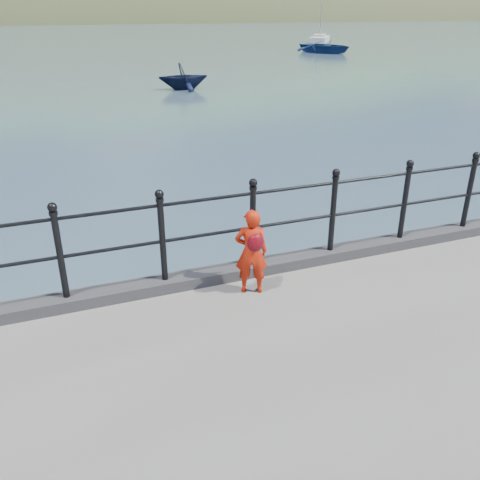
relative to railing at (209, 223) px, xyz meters
name	(u,v)px	position (x,y,z in m)	size (l,w,h in m)	color
ground	(209,337)	(0.00, 0.15, -1.82)	(600.00, 600.00, 0.00)	#2D4251
kerb	(210,276)	(0.00, 0.00, -0.75)	(60.00, 0.30, 0.15)	#28282B
railing	(209,223)	(0.00, 0.00, 0.00)	(18.11, 0.11, 1.20)	black
far_shore	(129,72)	(38.34, 239.56, -24.39)	(830.00, 200.00, 156.00)	#333A21
child	(251,251)	(0.40, -0.44, -0.26)	(0.47, 0.38, 1.11)	red
launch_blue	(326,47)	(26.78, 43.63, -1.20)	(4.27, 5.98, 1.24)	navy
launch_navy	(183,76)	(6.06, 23.66, -1.09)	(2.41, 2.79, 1.47)	black
sailboat_far	(320,39)	(35.49, 60.50, -1.48)	(6.22, 7.64, 10.97)	silver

